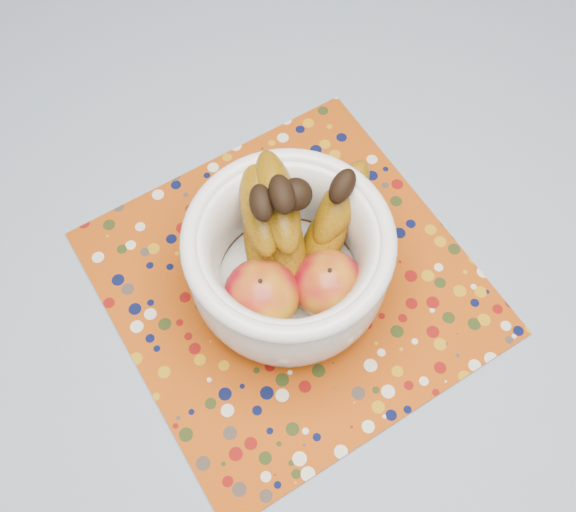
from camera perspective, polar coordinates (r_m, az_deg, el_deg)
The scene contains 4 objects.
table at distance 0.93m, azimuth 2.31°, elevation -5.06°, with size 1.20×1.20×0.75m.
tablecloth at distance 0.85m, azimuth 2.51°, elevation -3.10°, with size 1.32×1.32×0.01m, color slate.
placemat at distance 0.85m, azimuth 0.19°, elevation -2.24°, with size 0.43×0.43×0.00m, color #9A3B08.
fruit_bowl at distance 0.77m, azimuth 0.36°, elevation 0.38°, with size 0.27×0.25×0.20m.
Camera 1 is at (-0.07, -0.33, 1.54)m, focal length 42.00 mm.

